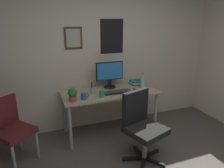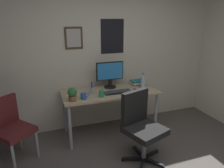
{
  "view_description": "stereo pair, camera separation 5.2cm",
  "coord_description": "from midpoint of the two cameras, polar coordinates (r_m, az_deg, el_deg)",
  "views": [
    {
      "loc": [
        -1.02,
        -1.24,
        1.86
      ],
      "look_at": [
        0.06,
        1.63,
        0.88
      ],
      "focal_mm": 33.85,
      "sensor_mm": 36.0,
      "label": 1
    },
    {
      "loc": [
        -0.97,
        -1.26,
        1.86
      ],
      "look_at": [
        0.06,
        1.63,
        0.88
      ],
      "focal_mm": 33.85,
      "sensor_mm": 36.0,
      "label": 2
    }
  ],
  "objects": [
    {
      "name": "water_bottle",
      "position": [
        3.53,
        7.83,
        0.65
      ],
      "size": [
        0.07,
        0.07,
        0.25
      ],
      "color": "silver",
      "rests_on": "desk"
    },
    {
      "name": "pen_cup",
      "position": [
        3.25,
        -5.89,
        -1.75
      ],
      "size": [
        0.07,
        0.07,
        0.2
      ],
      "color": "#9EA0A5",
      "rests_on": "desk"
    },
    {
      "name": "potted_plant",
      "position": [
        2.99,
        -11.12,
        -2.71
      ],
      "size": [
        0.13,
        0.13,
        0.2
      ],
      "color": "brown",
      "rests_on": "desk"
    },
    {
      "name": "computer_mouse",
      "position": [
        3.39,
        5.93,
        -1.54
      ],
      "size": [
        0.06,
        0.11,
        0.04
      ],
      "color": "black",
      "rests_on": "desk"
    },
    {
      "name": "desk",
      "position": [
        3.39,
        -1.04,
        -3.29
      ],
      "size": [
        1.52,
        0.67,
        0.73
      ],
      "color": "tan",
      "rests_on": "ground_plane"
    },
    {
      "name": "office_chair",
      "position": [
        2.85,
        7.42,
        -10.46
      ],
      "size": [
        0.58,
        0.6,
        0.95
      ],
      "color": "black",
      "rests_on": "ground_plane"
    },
    {
      "name": "monitor",
      "position": [
        3.47,
        -1.08,
        2.82
      ],
      "size": [
        0.46,
        0.2,
        0.43
      ],
      "color": "black",
      "rests_on": "desk"
    },
    {
      "name": "coffee_mug_near",
      "position": [
        3.11,
        -3.26,
        -2.59
      ],
      "size": [
        0.11,
        0.08,
        0.1
      ],
      "color": "#2D8C59",
      "rests_on": "desk"
    },
    {
      "name": "keyboard",
      "position": [
        3.29,
        1.09,
        -2.13
      ],
      "size": [
        0.43,
        0.15,
        0.03
      ],
      "color": "black",
      "rests_on": "desk"
    },
    {
      "name": "coffee_mug_far",
      "position": [
        3.05,
        -8.09,
        -3.25
      ],
      "size": [
        0.12,
        0.08,
        0.09
      ],
      "color": "#2659B2",
      "rests_on": "desk"
    },
    {
      "name": "wall_back",
      "position": [
        3.59,
        -4.23,
        8.62
      ],
      "size": [
        4.4,
        0.1,
        2.6
      ],
      "color": "beige",
      "rests_on": "ground_plane"
    },
    {
      "name": "side_chair",
      "position": [
        3.1,
        -26.14,
        -10.32
      ],
      "size": [
        0.59,
        0.59,
        0.88
      ],
      "color": "#591E1E",
      "rests_on": "ground_plane"
    },
    {
      "name": "book_stack_left",
      "position": [
        3.71,
        6.14,
        0.53
      ],
      "size": [
        0.22,
        0.18,
        0.07
      ],
      "color": "navy",
      "rests_on": "desk"
    }
  ]
}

